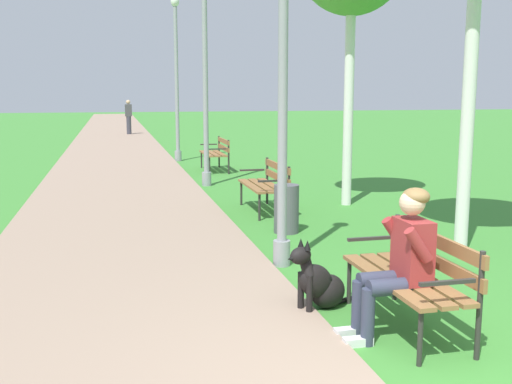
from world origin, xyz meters
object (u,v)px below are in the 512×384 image
Objects in this scene: person_seated_on_near_bench at (400,257)px; litter_bin at (286,209)px; lamp_post_near at (283,85)px; lamp_post_mid at (205,73)px; pedestrian_distant at (129,117)px; park_bench_near at (414,270)px; park_bench_mid at (267,182)px; dog_black at (319,283)px; park_bench_far at (217,151)px; lamp_post_far at (176,77)px.

litter_bin is (0.15, 3.83, -0.33)m from person_seated_on_near_bench.
person_seated_on_near_bench is at bearing -80.64° from lamp_post_near.
person_seated_on_near_bench is at bearing -88.03° from lamp_post_mid.
lamp_post_near is 2.45× the size of pedestrian_distant.
litter_bin is at bearing -84.52° from lamp_post_mid.
park_bench_near is at bearing -86.58° from lamp_post_mid.
pedestrian_distant reaches higher than park_bench_mid.
lamp_post_near is at bearing -90.70° from lamp_post_mid.
dog_black is 24.24m from pedestrian_distant.
park_bench_mid reaches higher than litter_bin.
park_bench_far is 0.91× the size of pedestrian_distant.
pedestrian_distant is at bearing 92.48° from dog_black.
lamp_post_mid is (-0.56, 3.08, 1.90)m from park_bench_mid.
lamp_post_far is (-0.01, 11.17, 0.34)m from lamp_post_near.
lamp_post_far reaches higher than park_bench_near.
person_seated_on_near_bench reaches higher than park_bench_near.
pedestrian_distant reaches higher than person_seated_on_near_bench.
dog_black is 3.14m from litter_bin.
lamp_post_mid is 2.83× the size of pedestrian_distant.
park_bench_mid is 0.37× the size of lamp_post_near.
dog_black is (-0.42, 0.74, -0.42)m from person_seated_on_near_bench.
park_bench_far is at bearing 89.17° from park_bench_mid.
pedestrian_distant reaches higher than park_bench_far.
litter_bin is (0.54, -9.57, -2.09)m from lamp_post_far.
park_bench_far is (0.14, 10.76, 0.00)m from park_bench_near.
park_bench_near is 0.90m from dog_black.
litter_bin is at bearing -91.57° from park_bench_far.
park_bench_mid is 1.90× the size of dog_black.
litter_bin is (-0.11, -1.57, -0.16)m from park_bench_mid.
person_seated_on_near_bench is at bearing -92.84° from park_bench_mid.
dog_black is 0.48× the size of pedestrian_distant.
person_seated_on_near_bench is 0.27× the size of lamp_post_far.
park_bench_far is 14.16m from pedestrian_distant.
park_bench_mid is 1.00× the size of park_bench_far.
park_bench_far is at bearing 88.17° from person_seated_on_near_bench.
lamp_post_mid is at bearing 91.97° from person_seated_on_near_bench.
lamp_post_far reaches higher than lamp_post_mid.
lamp_post_near reaches higher than litter_bin.
lamp_post_far is at bearing 92.54° from park_bench_near.
person_seated_on_near_bench is at bearing -92.31° from litter_bin.
lamp_post_mid is (0.13, 7.74, 2.15)m from dog_black.
person_seated_on_near_bench is 24.99m from pedestrian_distant.
park_bench_mid is at bearing 81.55° from dog_black.
lamp_post_far is at bearing 90.07° from lamp_post_near.
park_bench_near is at bearing -87.46° from lamp_post_far.
lamp_post_mid is (-0.29, 8.48, 1.73)m from person_seated_on_near_bench.
lamp_post_mid is (0.08, 6.25, 0.32)m from lamp_post_near.
dog_black is 0.17× the size of lamp_post_mid.
lamp_post_near is at bearing -89.93° from lamp_post_far.
litter_bin is at bearing -94.13° from park_bench_mid.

